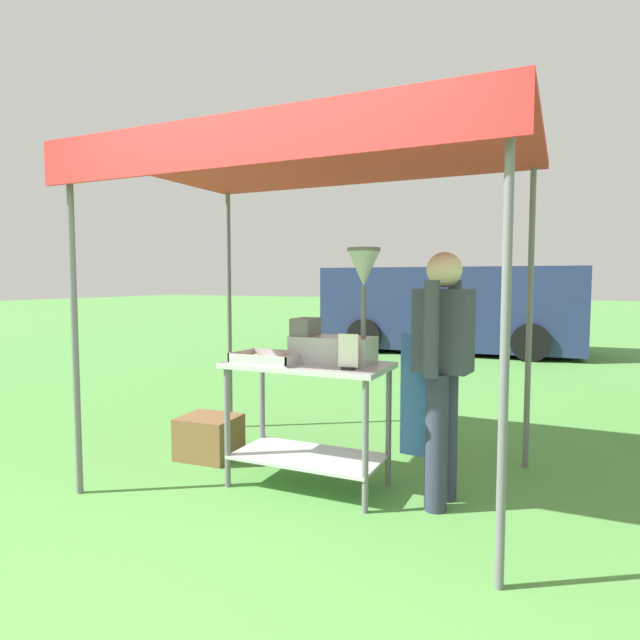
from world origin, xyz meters
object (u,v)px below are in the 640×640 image
object	(u,v)px
donut_fryer	(339,326)
vendor	(442,365)
van_navy	(449,308)
donut_tray	(268,359)
donut_cart	(308,399)
supply_crate	(209,437)
menu_sign	(348,354)
stall_canopy	(314,165)

from	to	relation	value
donut_fryer	vendor	size ratio (longest dim) A/B	0.48
van_navy	vendor	bearing A→B (deg)	-79.31
van_navy	donut_fryer	bearing A→B (deg)	-84.48
donut_tray	donut_fryer	distance (m)	0.54
donut_tray	van_navy	size ratio (longest dim) A/B	0.09
donut_cart	supply_crate	size ratio (longest dim) A/B	2.40
supply_crate	donut_fryer	bearing A→B (deg)	-6.79
donut_cart	menu_sign	size ratio (longest dim) A/B	4.92
donut_cart	supply_crate	distance (m)	1.11
van_navy	donut_cart	bearing A→B (deg)	-85.98
donut_tray	van_navy	distance (m)	7.83
stall_canopy	supply_crate	world-z (taller)	stall_canopy
donut_cart	vendor	size ratio (longest dim) A/B	0.69
donut_tray	menu_sign	world-z (taller)	menu_sign
donut_fryer	donut_tray	bearing A→B (deg)	-157.17
stall_canopy	donut_fryer	bearing A→B (deg)	-6.94
vendor	stall_canopy	bearing A→B (deg)	179.02
donut_cart	donut_fryer	world-z (taller)	donut_fryer
donut_tray	vendor	distance (m)	1.17
supply_crate	van_navy	size ratio (longest dim) A/B	0.09
donut_tray	donut_fryer	size ratio (longest dim) A/B	0.58
vendor	menu_sign	bearing A→B (deg)	-156.65
donut_tray	vendor	size ratio (longest dim) A/B	0.28
donut_tray	donut_fryer	xyz separation A→B (m)	(0.45, 0.19, 0.23)
donut_tray	supply_crate	distance (m)	1.09
menu_sign	vendor	size ratio (longest dim) A/B	0.14
vendor	van_navy	distance (m)	7.76
donut_tray	vendor	bearing A→B (deg)	9.75
stall_canopy	menu_sign	world-z (taller)	stall_canopy
donut_tray	supply_crate	world-z (taller)	donut_tray
menu_sign	van_navy	xyz separation A→B (m)	(-0.90, 7.86, -0.09)
menu_sign	supply_crate	world-z (taller)	menu_sign
stall_canopy	donut_cart	bearing A→B (deg)	-90.00
donut_fryer	vendor	world-z (taller)	donut_fryer
vendor	supply_crate	world-z (taller)	vendor
donut_fryer	menu_sign	size ratio (longest dim) A/B	3.44
stall_canopy	vendor	distance (m)	1.60
donut_fryer	menu_sign	distance (m)	0.32
donut_tray	supply_crate	size ratio (longest dim) A/B	0.97
vendor	supply_crate	xyz separation A→B (m)	(-1.89, 0.13, -0.73)
donut_cart	donut_tray	size ratio (longest dim) A/B	2.48
stall_canopy	donut_cart	xyz separation A→B (m)	(0.00, -0.10, -1.61)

